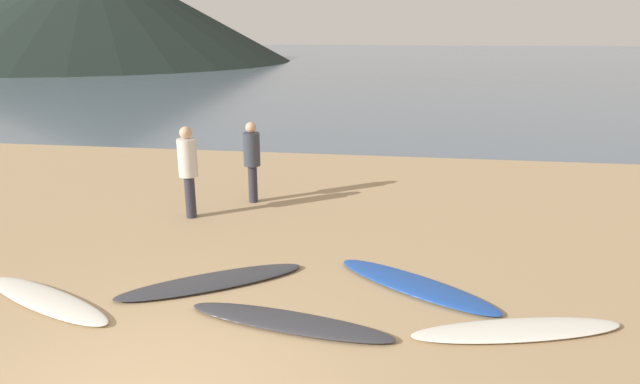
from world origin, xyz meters
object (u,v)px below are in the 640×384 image
Objects in this scene: surfboard_1 at (212,281)px; person_1 at (252,156)px; surfboard_4 at (517,330)px; person_0 at (188,165)px; surfboard_0 at (46,300)px; surfboard_3 at (415,285)px; surfboard_2 at (289,322)px.

person_1 reaches higher than surfboard_1.
person_0 is at bearing 133.16° from surfboard_4.
surfboard_1 is 3.90m from surfboard_4.
surfboard_0 is 0.97× the size of surfboard_3.
surfboard_2 is 1.05× the size of surfboard_3.
surfboard_1 is at bearing 154.54° from surfboard_2.
person_0 is (0.62, 3.36, 0.95)m from surfboard_0.
surfboard_0 is at bearing 170.36° from surfboard_1.
surfboard_0 is 0.92× the size of surfboard_2.
surfboard_3 is at bearing 36.39° from person_1.
surfboard_2 is at bearing -11.26° from person_0.
surfboard_0 is at bearing -171.61° from surfboard_2.
surfboard_0 is at bearing 166.61° from surfboard_4.
surfboard_1 is at bearing -20.87° from person_0.
surfboard_1 is 1.03× the size of surfboard_4.
surfboard_2 reaches higher than surfboard_4.
person_1 is at bearing 64.07° from surfboard_1.
surfboard_3 is 4.65m from person_1.
surfboard_2 is 1.57× the size of person_1.
surfboard_1 is 1.01× the size of surfboard_2.
surfboard_4 is 6.14m from person_0.
person_0 reaches higher than surfboard_0.
person_1 reaches higher than surfboard_0.
surfboard_2 is at bearing 21.70° from surfboard_0.
surfboard_2 reaches higher than surfboard_3.
person_1 is at bearing 120.08° from surfboard_4.
surfboard_2 is at bearing -108.68° from surfboard_3.
surfboard_0 is 3.15m from surfboard_2.
surfboard_3 reaches higher than surfboard_4.
person_1 is (1.50, 4.42, 0.91)m from surfboard_0.
surfboard_3 is 1.44× the size of person_0.
person_0 is (-2.53, 3.44, 0.95)m from surfboard_2.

